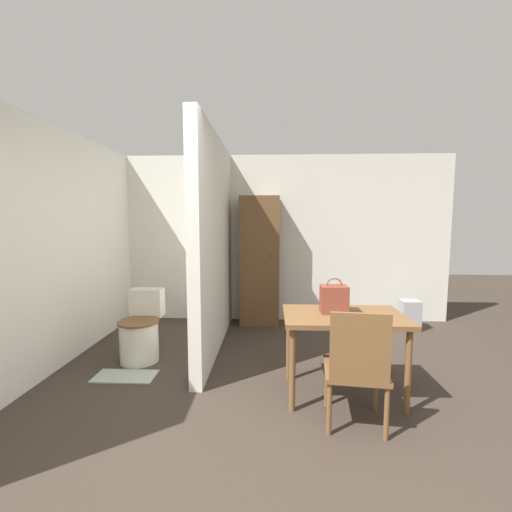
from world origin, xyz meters
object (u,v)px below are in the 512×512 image
Objects in this scene: wooden_chair at (357,366)px; toilet at (141,332)px; handbag at (334,299)px; dining_table at (344,325)px; wooden_cabinet at (260,261)px; space_heater at (410,315)px.

wooden_chair reaches higher than toilet.
handbag reaches higher than toilet.
dining_table is 0.23m from handbag.
dining_table is at bearing -69.05° from wooden_cabinet.
handbag reaches higher than wooden_chair.
dining_table is 2.25m from wooden_cabinet.
dining_table is at bearing 96.36° from wooden_chair.
dining_table is 1.37× the size of toilet.
dining_table is 2.47× the size of space_heater.
wooden_cabinet reaches higher than handbag.
wooden_cabinet is at bearing 47.57° from toilet.
handbag reaches higher than dining_table.
dining_table is 3.32× the size of handbag.
handbag is (1.98, -0.65, 0.55)m from toilet.
dining_table is 0.51m from wooden_chair.
handbag is at bearing -18.21° from toilet.
handbag is 2.16m from wooden_cabinet.
toilet is 3.58m from space_heater.
wooden_chair is at bearing -81.63° from handbag.
wooden_cabinet is at bearing 109.43° from handbag.
handbag is 0.74× the size of space_heater.
dining_table is 1.13× the size of wooden_chair.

